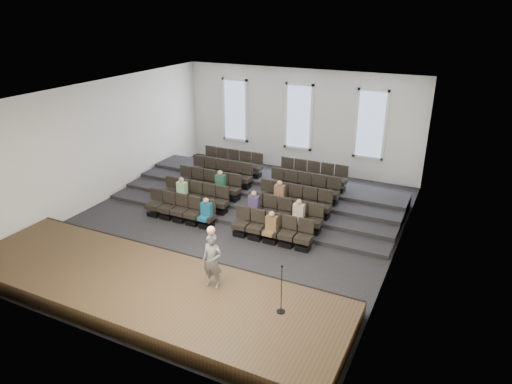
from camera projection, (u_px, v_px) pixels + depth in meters
ground at (231, 225)px, 17.38m from camera, size 14.00×14.00×0.00m
ceiling at (228, 92)px, 15.46m from camera, size 12.00×14.00×0.02m
wall_back at (299, 121)px, 22.26m from camera, size 12.00×0.04×5.00m
wall_front at (84, 250)px, 10.58m from camera, size 12.00×0.04×5.00m
wall_left at (102, 142)px, 18.84m from camera, size 0.04×14.00×5.00m
wall_right at (402, 190)px, 14.01m from camera, size 0.04×14.00×5.00m
stage at (146, 289)px, 13.04m from camera, size 11.80×3.60×0.50m
stage_lip at (181, 260)px, 14.51m from camera, size 11.80×0.06×0.52m
risers at (266, 191)px, 19.94m from camera, size 11.80×4.80×0.60m
seating_rows at (249, 194)px, 18.40m from camera, size 6.80×4.70×1.67m
windows at (299, 117)px, 22.13m from camera, size 8.44×0.10×3.24m
audience at (243, 202)px, 17.33m from camera, size 5.45×2.64×1.10m
speaker at (212, 261)px, 12.45m from camera, size 0.60×0.40×1.60m
mic_stand at (281, 298)px, 11.52m from camera, size 0.23×0.23×1.38m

